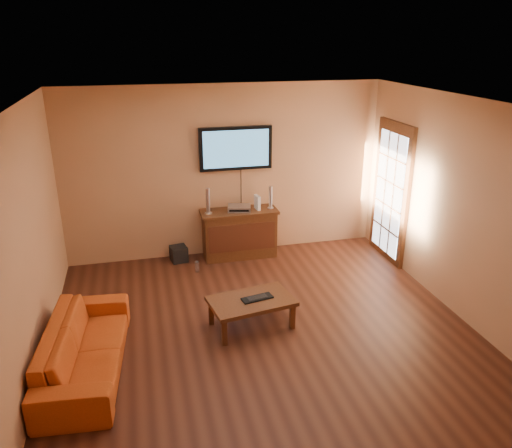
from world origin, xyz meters
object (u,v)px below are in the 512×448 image
object	(u,v)px
media_console	(239,233)
speaker_right	(271,198)
coffee_table	(251,303)
bottle	(197,267)
subwoofer	(179,254)
speaker_left	(208,202)
game_console	(257,202)
television	(236,148)
av_receiver	(239,208)
keyboard	(257,298)
sofa	(84,340)

from	to	relation	value
media_console	speaker_right	distance (m)	0.75
coffee_table	bottle	size ratio (longest dim) A/B	5.94
media_console	subwoofer	distance (m)	1.01
speaker_right	bottle	xyz separation A→B (m)	(-1.26, -0.42, -0.86)
speaker_left	coffee_table	bearing A→B (deg)	-84.55
media_console	coffee_table	bearing A→B (deg)	-98.01
speaker_right	speaker_left	bearing A→B (deg)	-178.95
game_console	speaker_left	bearing A→B (deg)	171.97
speaker_left	speaker_right	distance (m)	1.00
television	subwoofer	world-z (taller)	television
game_console	bottle	distance (m)	1.38
game_console	subwoofer	bearing A→B (deg)	168.95
speaker_right	subwoofer	xyz separation A→B (m)	(-1.49, 0.04, -0.82)
media_console	subwoofer	world-z (taller)	media_console
bottle	television	bearing A→B (deg)	39.34
media_console	av_receiver	distance (m)	0.43
bottle	keyboard	xyz separation A→B (m)	(0.53, -1.66, 0.30)
speaker_right	keyboard	size ratio (longest dim) A/B	0.89
speaker_right	av_receiver	bearing A→B (deg)	179.22
media_console	television	size ratio (longest dim) A/B	1.06
sofa	keyboard	distance (m)	2.02
coffee_table	subwoofer	bearing A→B (deg)	107.91
coffee_table	bottle	bearing A→B (deg)	105.34
coffee_table	speaker_right	xyz separation A→B (m)	(0.80, 2.07, 0.62)
game_console	keyboard	world-z (taller)	game_console
speaker_right	keyboard	bearing A→B (deg)	-109.41
bottle	speaker_left	bearing A→B (deg)	56.92
keyboard	speaker_right	bearing A→B (deg)	70.59
av_receiver	keyboard	distance (m)	2.14
av_receiver	keyboard	size ratio (longest dim) A/B	0.88
subwoofer	media_console	bearing A→B (deg)	-12.69
av_receiver	keyboard	bearing A→B (deg)	-82.71
coffee_table	av_receiver	xyz separation A→B (m)	(0.30, 2.08, 0.49)
speaker_right	game_console	distance (m)	0.22
media_console	game_console	bearing A→B (deg)	-1.52
television	subwoofer	bearing A→B (deg)	-170.78
coffee_table	bottle	xyz separation A→B (m)	(-0.45, 1.66, -0.24)
sofa	bottle	xyz separation A→B (m)	(1.45, 2.07, -0.29)
bottle	speaker_right	bearing A→B (deg)	18.27
speaker_left	subwoofer	distance (m)	0.97
television	speaker_left	xyz separation A→B (m)	(-0.49, -0.22, -0.76)
keyboard	game_console	bearing A→B (deg)	76.08
sofa	bottle	size ratio (longest dim) A/B	10.40
bottle	subwoofer	bearing A→B (deg)	116.64
television	speaker_right	xyz separation A→B (m)	(0.51, -0.20, -0.78)
television	sofa	distance (m)	3.72
coffee_table	speaker_right	world-z (taller)	speaker_right
media_console	bottle	bearing A→B (deg)	-150.62
subwoofer	speaker_left	bearing A→B (deg)	-17.41
media_console	av_receiver	size ratio (longest dim) A/B	3.43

